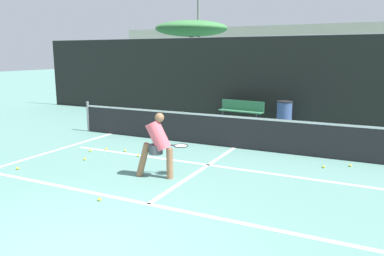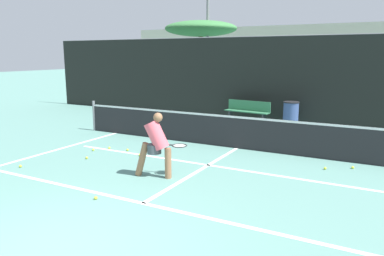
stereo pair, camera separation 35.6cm
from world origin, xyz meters
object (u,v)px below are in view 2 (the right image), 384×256
(parked_car, at_px, (303,97))
(courtside_bench, at_px, (248,110))
(player_practicing, at_px, (156,143))
(trash_bin, at_px, (291,114))

(parked_car, bearing_deg, courtside_bench, -103.07)
(courtside_bench, bearing_deg, player_practicing, -78.19)
(trash_bin, xyz_separation_m, parked_car, (-0.59, 4.93, 0.10))
(courtside_bench, xyz_separation_m, trash_bin, (1.73, 0.00, -0.01))
(player_practicing, xyz_separation_m, trash_bin, (1.14, 7.51, -0.31))
(player_practicing, distance_m, trash_bin, 7.61)
(courtside_bench, bearing_deg, trash_bin, 7.35)
(courtside_bench, relative_size, parked_car, 0.41)
(player_practicing, height_order, trash_bin, player_practicing)
(trash_bin, distance_m, parked_car, 4.96)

